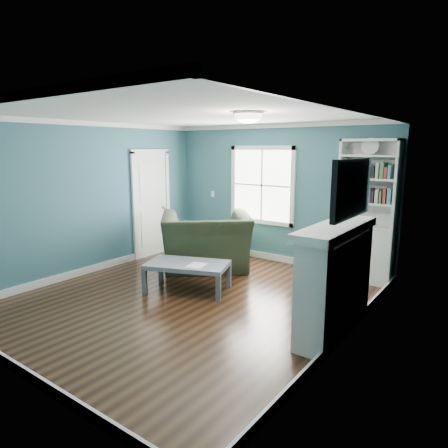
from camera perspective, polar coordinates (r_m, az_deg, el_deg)
The scene contains 13 objects.
floor at distance 5.93m, azimuth -4.81°, elevation -10.57°, with size 5.00×5.00×0.00m, color black.
room_walls at distance 5.56m, azimuth -5.07°, elevation 4.79°, with size 5.00×5.00×5.00m.
trim at distance 5.60m, azimuth -5.01°, elevation 1.28°, with size 4.50×5.00×2.60m.
window at distance 7.76m, azimuth 5.44°, elevation 5.53°, with size 1.40×0.06×1.50m.
bookshelf at distance 6.84m, azimuth 19.62°, elevation -0.23°, with size 0.90×0.35×2.31m.
fireplace at distance 4.87m, azimuth 15.72°, elevation -7.84°, with size 0.44×1.58×1.30m.
tv at distance 4.61m, azimuth 17.83°, elevation 4.87°, with size 0.06×1.10×0.65m, color black.
door at distance 8.15m, azimuth -10.33°, elevation 2.99°, with size 0.12×0.98×2.17m.
ceiling_fixture at distance 5.08m, azimuth 3.47°, elevation 15.18°, with size 0.38×0.38×0.15m.
light_switch at distance 8.45m, azimuth -1.61°, elevation 4.31°, with size 0.08×0.01×0.12m, color white.
recliner at distance 7.17m, azimuth -2.58°, elevation -1.15°, with size 1.54×1.00×1.34m, color black.
coffee_table at distance 6.13m, azimuth -5.25°, elevation -6.04°, with size 1.38×1.06×0.44m.
paper_sheet at distance 5.97m, azimuth -3.93°, elevation -5.90°, with size 0.24×0.31×0.00m, color white.
Camera 1 is at (3.64, -4.16, 2.17)m, focal length 32.00 mm.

